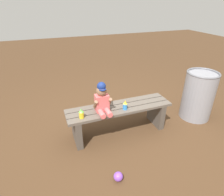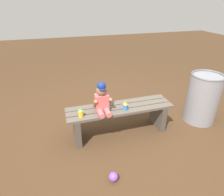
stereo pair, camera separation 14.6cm
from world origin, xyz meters
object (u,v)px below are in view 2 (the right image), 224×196
(sippy_cup_right, at_px, (125,106))
(sippy_cup_left, at_px, (81,113))
(toy_ball, at_px, (113,177))
(park_bench, at_px, (120,115))
(child_figure, at_px, (102,99))
(trash_bin, at_px, (203,98))

(sippy_cup_right, bearing_deg, sippy_cup_left, 180.00)
(toy_ball, bearing_deg, sippy_cup_left, 107.72)
(park_bench, relative_size, child_figure, 3.59)
(park_bench, bearing_deg, trash_bin, -2.19)
(child_figure, height_order, sippy_cup_right, child_figure)
(toy_ball, distance_m, trash_bin, 1.83)
(sippy_cup_right, distance_m, trash_bin, 1.28)
(child_figure, xyz_separation_m, toy_ball, (-0.07, -0.74, -0.55))
(sippy_cup_right, bearing_deg, trash_bin, 1.81)
(trash_bin, bearing_deg, sippy_cup_right, -178.19)
(sippy_cup_right, bearing_deg, park_bench, 114.77)
(child_figure, bearing_deg, toy_ball, -95.54)
(sippy_cup_left, xyz_separation_m, sippy_cup_right, (0.58, 0.00, 0.00))
(child_figure, relative_size, sippy_cup_right, 3.26)
(child_figure, bearing_deg, sippy_cup_right, -10.82)
(child_figure, xyz_separation_m, sippy_cup_left, (-0.29, -0.06, -0.12))
(park_bench, xyz_separation_m, child_figure, (-0.25, -0.03, 0.32))
(child_figure, relative_size, toy_ball, 3.96)
(child_figure, relative_size, trash_bin, 0.52)
(child_figure, bearing_deg, trash_bin, -0.58)
(park_bench, xyz_separation_m, trash_bin, (1.32, -0.05, 0.10))
(sippy_cup_right, relative_size, toy_ball, 1.21)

